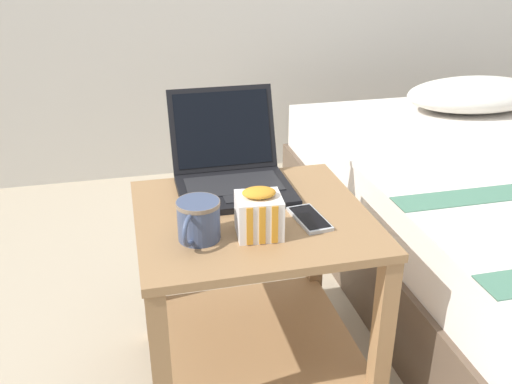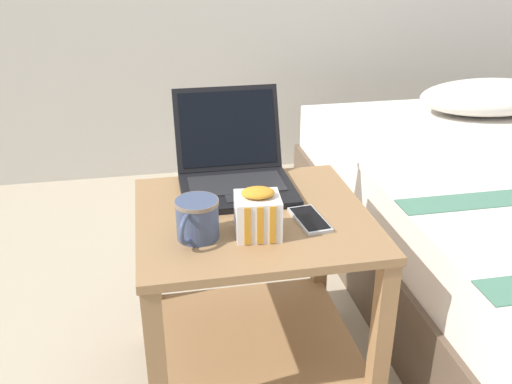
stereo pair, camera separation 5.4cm
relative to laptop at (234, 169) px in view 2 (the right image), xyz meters
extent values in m
plane|color=tan|center=(0.02, -0.19, -0.59)|extent=(8.00, 8.00, 0.00)
ellipsoid|color=silver|center=(1.23, 0.70, -0.05)|extent=(0.64, 0.36, 0.14)
cube|color=#997047|center=(0.02, -0.19, -0.06)|extent=(0.59, 0.56, 0.02)
cube|color=#997047|center=(0.02, -0.19, -0.45)|extent=(0.55, 0.52, 0.02)
cube|color=#997047|center=(-0.25, -0.44, -0.33)|extent=(0.04, 0.04, 0.52)
cube|color=#997047|center=(0.29, -0.44, -0.33)|extent=(0.04, 0.04, 0.52)
cube|color=#997047|center=(-0.25, 0.06, -0.33)|extent=(0.04, 0.04, 0.52)
cube|color=#997047|center=(0.29, 0.06, -0.33)|extent=(0.04, 0.04, 0.52)
cube|color=black|center=(0.00, -0.06, -0.04)|extent=(0.31, 0.25, 0.02)
cube|color=#232326|center=(0.00, -0.04, -0.03)|extent=(0.26, 0.14, 0.00)
cube|color=#232326|center=(0.00, -0.12, -0.03)|extent=(0.09, 0.05, 0.00)
cube|color=black|center=(0.00, 0.11, 0.08)|extent=(0.31, 0.10, 0.23)
cube|color=black|center=(0.00, 0.11, 0.08)|extent=(0.28, 0.08, 0.20)
cube|color=red|center=(-0.04, 0.10, 0.03)|extent=(0.03, 0.02, 0.04)
cube|color=black|center=(-0.05, 0.14, 0.12)|extent=(0.03, 0.01, 0.03)
cube|color=blue|center=(0.05, 0.09, 0.02)|extent=(0.05, 0.01, 0.02)
cube|color=yellow|center=(0.04, 0.14, 0.13)|extent=(0.04, 0.02, 0.04)
cylinder|color=#3F4C6B|center=(-0.13, -0.28, 0.00)|extent=(0.10, 0.10, 0.10)
cylinder|color=#7F6B56|center=(-0.13, -0.28, 0.04)|extent=(0.10, 0.10, 0.01)
cylinder|color=black|center=(-0.13, -0.28, 0.03)|extent=(0.09, 0.09, 0.01)
torus|color=#3F4C6B|center=(-0.16, -0.33, 0.00)|extent=(0.05, 0.07, 0.08)
cube|color=white|center=(0.01, -0.30, 0.00)|extent=(0.11, 0.11, 0.10)
cube|color=orange|center=(-0.02, -0.34, 0.00)|extent=(0.01, 0.00, 0.09)
cube|color=orange|center=(0.01, -0.35, 0.00)|extent=(0.01, 0.00, 0.09)
cube|color=orange|center=(0.03, -0.35, 0.00)|extent=(0.01, 0.00, 0.09)
ellipsoid|color=orange|center=(0.01, -0.30, 0.06)|extent=(0.08, 0.07, 0.02)
cube|color=#B7BABC|center=(0.15, -0.26, -0.05)|extent=(0.08, 0.15, 0.01)
cube|color=black|center=(0.15, -0.26, -0.04)|extent=(0.07, 0.14, 0.00)
camera|label=1|loc=(-0.28, -1.46, 0.62)|focal=40.00mm
camera|label=2|loc=(-0.22, -1.47, 0.62)|focal=40.00mm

